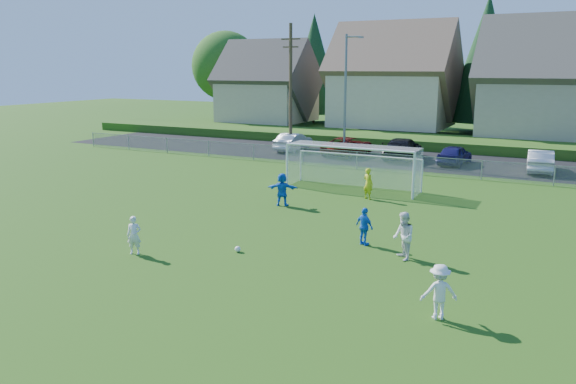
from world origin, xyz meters
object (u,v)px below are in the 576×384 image
Objects in this scene: player_white_a at (134,235)px; car_b at (293,142)px; player_blue_a at (364,227)px; player_white_c at (439,292)px; soccer_ball at (238,249)px; player_white_b at (403,236)px; car_e at (455,155)px; car_f at (540,161)px; goalkeeper at (368,184)px; car_c at (348,146)px; soccer_goal at (354,160)px; player_blue_b at (282,189)px; car_d at (402,148)px.

player_white_a is 0.32× the size of car_b.
player_white_c is at bearing 154.39° from player_blue_a.
player_white_a is (-3.23, -1.89, 0.60)m from soccer_ball.
player_white_b reaches higher than car_b.
player_blue_a is 0.37× the size of car_e.
car_f is (12.07, 24.66, 0.02)m from player_white_a.
car_c is (-6.31, 13.44, -0.10)m from goalkeeper.
player_white_c reaches higher than car_c.
player_white_a is 0.19× the size of soccer_goal.
soccer_ball is at bearing 111.39° from car_b.
car_b is 0.99× the size of car_f.
player_blue_b reaches higher than car_c.
player_white_b is 9.07m from player_blue_b.
player_blue_b is 1.00× the size of goalkeeper.
car_b is at bearing 2.69° from car_e.
player_blue_a is 22.60m from car_c.
player_white_b reaches higher than car_c.
player_blue_b is 16.84m from car_d.
car_b is at bearing -30.01° from player_blue_a.
goalkeeper is (3.29, 3.26, -0.00)m from player_blue_b.
soccer_goal is at bearing 174.28° from player_white_b.
car_b is at bearing -83.83° from player_white_c.
car_d is (9.08, -0.08, 0.06)m from car_b.
player_blue_a reaches higher than player_white_a.
car_e is at bearing 72.31° from soccer_goal.
car_f is at bearing -178.56° from car_e.
car_f is at bearing -97.35° from goalkeeper.
car_f is at bearing 49.20° from soccer_goal.
car_e is (8.19, -0.57, -0.03)m from car_c.
player_white_b is at bearing 124.29° from car_b.
player_blue_a reaches higher than soccer_ball.
soccer_goal is (0.48, -11.48, 0.84)m from car_d.
player_white_a is 26.63m from car_b.
goalkeeper is (4.67, 12.22, 0.11)m from player_white_a.
car_e is 0.54× the size of soccer_goal.
player_blue_a is at bearing 127.92° from player_blue_b.
car_d is (-2.05, 13.53, -0.03)m from goalkeeper.
car_c is (-3.02, 16.70, -0.10)m from player_blue_b.
car_c is at bearing 112.61° from soccer_goal.
car_f is (9.45, -1.09, -0.06)m from car_d.
player_white_a is at bearing -149.60° from soccer_ball.
player_blue_b is (-5.72, 4.13, 0.08)m from player_blue_a.
car_d is at bearing -99.68° from player_white_c.
goalkeeper is at bearing 171.97° from player_white_b.
player_blue_a reaches higher than car_b.
car_c is 13.75m from car_f.
car_d is at bearing -3.58° from car_e.
car_f reaches higher than car_e.
player_blue_b is at bearing 68.13° from goalkeeper.
car_e is at bearing 151.50° from player_white_b.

